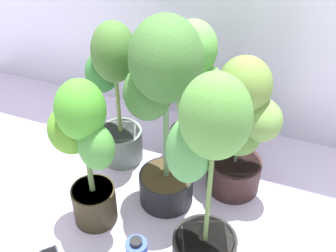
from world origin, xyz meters
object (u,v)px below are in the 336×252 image
object	(u,v)px
potted_plant_back_left	(114,88)
potted_plant_back_center	(192,87)
potted_plant_front_left	(84,147)
potted_plant_center	(162,98)
potted_plant_front_right	(206,174)
potted_plant_back_right	(240,125)

from	to	relation	value
potted_plant_back_left	potted_plant_back_center	world-z (taller)	potted_plant_back_center
potted_plant_front_left	potted_plant_center	world-z (taller)	potted_plant_center
potted_plant_front_left	potted_plant_center	distance (m)	0.39
potted_plant_center	potted_plant_back_center	bearing A→B (deg)	85.01
potted_plant_center	potted_plant_back_left	bearing A→B (deg)	148.63
potted_plant_back_left	potted_plant_center	bearing A→B (deg)	-31.37
potted_plant_center	potted_plant_back_center	size ratio (longest dim) A/B	1.21
potted_plant_back_left	potted_plant_center	xyz separation A→B (m)	(0.34, -0.21, 0.16)
potted_plant_center	potted_plant_front_right	bearing A→B (deg)	-45.26
potted_plant_back_right	potted_plant_front_left	bearing A→B (deg)	-143.09
potted_plant_center	potted_plant_back_center	world-z (taller)	potted_plant_center
potted_plant_front_left	potted_plant_back_center	bearing A→B (deg)	62.75
potted_plant_front_right	potted_plant_back_center	distance (m)	0.67
potted_plant_back_left	potted_plant_front_right	world-z (taller)	potted_plant_front_right
potted_plant_back_center	potted_plant_front_left	bearing A→B (deg)	-117.25
potted_plant_back_right	potted_plant_back_center	distance (m)	0.32
potted_plant_back_left	potted_plant_center	world-z (taller)	potted_plant_center
potted_plant_back_left	potted_plant_back_center	size ratio (longest dim) A/B	0.99
potted_plant_back_right	potted_plant_center	size ratio (longest dim) A/B	0.77
potted_plant_front_left	potted_plant_center	size ratio (longest dim) A/B	0.79
potted_plant_back_left	potted_plant_back_right	xyz separation A→B (m)	(0.65, -0.01, -0.05)
potted_plant_front_right	potted_plant_back_center	xyz separation A→B (m)	(-0.26, 0.62, -0.07)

